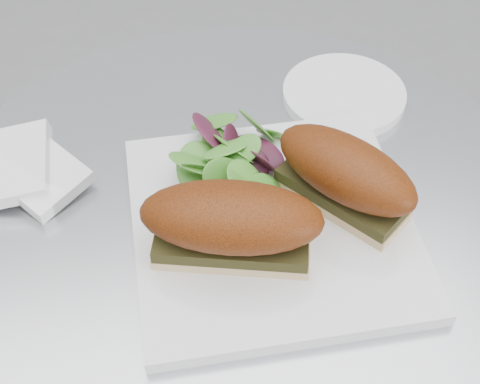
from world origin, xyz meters
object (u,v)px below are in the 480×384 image
object	(u,v)px
plate	(272,224)
saucer	(344,94)
sandwich_left	(232,223)
sandwich_right	(345,175)

from	to	relation	value
plate	saucer	distance (m)	0.23
sandwich_left	saucer	world-z (taller)	sandwich_left
sandwich_left	saucer	xyz separation A→B (m)	(0.18, 0.22, -0.05)
plate	sandwich_right	distance (m)	0.09
sandwich_right	sandwich_left	bearing A→B (deg)	-110.61
sandwich_left	sandwich_right	world-z (taller)	same
plate	sandwich_left	bearing A→B (deg)	-147.16
plate	saucer	xyz separation A→B (m)	(0.14, 0.19, -0.00)
sandwich_right	saucer	bearing A→B (deg)	123.13
sandwich_left	plate	bearing A→B (deg)	48.62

